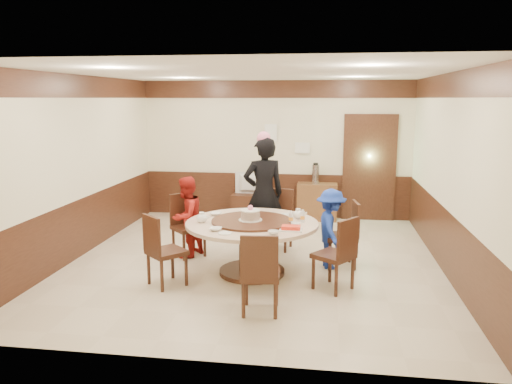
# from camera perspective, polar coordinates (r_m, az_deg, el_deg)

# --- Properties ---
(room) EXTENTS (6.00, 6.04, 2.84)m
(room) POSITION_cam_1_polar(r_m,az_deg,el_deg) (7.43, -0.05, 0.09)
(room) COLOR beige
(room) RESTS_ON ground
(banquet_table) EXTENTS (1.84, 1.84, 0.78)m
(banquet_table) POSITION_cam_1_polar(r_m,az_deg,el_deg) (7.00, -0.47, -5.16)
(banquet_table) COLOR #381C11
(banquet_table) RESTS_ON ground
(chair_0) EXTENTS (0.51, 0.50, 0.97)m
(chair_0) POSITION_cam_1_polar(r_m,az_deg,el_deg) (7.47, 9.79, -6.13)
(chair_0) COLOR #381C11
(chair_0) RESTS_ON ground
(chair_1) EXTENTS (0.51, 0.52, 0.97)m
(chair_1) POSITION_cam_1_polar(r_m,az_deg,el_deg) (8.24, 2.52, -4.39)
(chair_1) COLOR #381C11
(chair_1) RESTS_ON ground
(chair_2) EXTENTS (0.62, 0.62, 0.97)m
(chair_2) POSITION_cam_1_polar(r_m,az_deg,el_deg) (7.94, -7.76, -5.07)
(chair_2) COLOR #381C11
(chair_2) RESTS_ON ground
(chair_3) EXTENTS (0.62, 0.62, 0.97)m
(chair_3) POSITION_cam_1_polar(r_m,az_deg,el_deg) (6.74, -10.30, -8.00)
(chair_3) COLOR #381C11
(chair_3) RESTS_ON ground
(chair_4) EXTENTS (0.47, 0.48, 0.97)m
(chair_4) POSITION_cam_1_polar(r_m,az_deg,el_deg) (5.82, 0.49, -10.86)
(chair_4) COLOR #381C11
(chair_4) RESTS_ON ground
(chair_5) EXTENTS (0.62, 0.62, 0.97)m
(chair_5) POSITION_cam_1_polar(r_m,az_deg,el_deg) (6.57, 8.98, -8.45)
(chair_5) COLOR #381C11
(chair_5) RESTS_ON ground
(person_standing) EXTENTS (0.79, 0.66, 1.84)m
(person_standing) POSITION_cam_1_polar(r_m,az_deg,el_deg) (8.08, 0.87, -0.21)
(person_standing) COLOR black
(person_standing) RESTS_ON ground
(person_red) EXTENTS (0.65, 0.74, 1.26)m
(person_red) POSITION_cam_1_polar(r_m,az_deg,el_deg) (7.81, -7.95, -2.86)
(person_red) COLOR #A71C16
(person_red) RESTS_ON ground
(person_blue) EXTENTS (0.56, 0.82, 1.17)m
(person_blue) POSITION_cam_1_polar(r_m,az_deg,el_deg) (7.32, 8.55, -4.18)
(person_blue) COLOR #18339D
(person_blue) RESTS_ON ground
(birthday_cake) EXTENTS (0.33, 0.33, 0.22)m
(birthday_cake) POSITION_cam_1_polar(r_m,az_deg,el_deg) (6.90, -0.65, -2.63)
(birthday_cake) COLOR white
(birthday_cake) RESTS_ON banquet_table
(teapot_left) EXTENTS (0.17, 0.15, 0.13)m
(teapot_left) POSITION_cam_1_polar(r_m,az_deg,el_deg) (6.95, -6.22, -3.00)
(teapot_left) COLOR white
(teapot_left) RESTS_ON banquet_table
(teapot_right) EXTENTS (0.17, 0.15, 0.13)m
(teapot_right) POSITION_cam_1_polar(r_m,az_deg,el_deg) (7.15, 4.84, -2.58)
(teapot_right) COLOR white
(teapot_right) RESTS_ON banquet_table
(bowl_0) EXTENTS (0.17, 0.17, 0.04)m
(bowl_0) POSITION_cam_1_polar(r_m,az_deg,el_deg) (7.36, -4.63, -2.51)
(bowl_0) COLOR white
(bowl_0) RESTS_ON banquet_table
(bowl_1) EXTENTS (0.14, 0.14, 0.04)m
(bowl_1) POSITION_cam_1_polar(r_m,az_deg,el_deg) (6.33, 2.00, -4.64)
(bowl_1) COLOR white
(bowl_1) RESTS_ON banquet_table
(bowl_2) EXTENTS (0.17, 0.17, 0.04)m
(bowl_2) POSITION_cam_1_polar(r_m,az_deg,el_deg) (6.51, -4.63, -4.25)
(bowl_2) COLOR white
(bowl_2) RESTS_ON banquet_table
(bowl_3) EXTENTS (0.13, 0.13, 0.04)m
(bowl_3) POSITION_cam_1_polar(r_m,az_deg,el_deg) (6.76, 4.51, -3.70)
(bowl_3) COLOR white
(bowl_3) RESTS_ON banquet_table
(saucer_near) EXTENTS (0.18, 0.18, 0.01)m
(saucer_near) POSITION_cam_1_polar(r_m,az_deg,el_deg) (6.37, -3.58, -4.72)
(saucer_near) COLOR white
(saucer_near) RESTS_ON banquet_table
(saucer_far) EXTENTS (0.18, 0.18, 0.01)m
(saucer_far) POSITION_cam_1_polar(r_m,az_deg,el_deg) (7.38, 3.58, -2.58)
(saucer_far) COLOR white
(saucer_far) RESTS_ON banquet_table
(shrimp_platter) EXTENTS (0.30, 0.20, 0.06)m
(shrimp_platter) POSITION_cam_1_polar(r_m,az_deg,el_deg) (6.51, 4.01, -4.17)
(shrimp_platter) COLOR white
(shrimp_platter) RESTS_ON banquet_table
(bottle_0) EXTENTS (0.06, 0.06, 0.16)m
(bottle_0) POSITION_cam_1_polar(r_m,az_deg,el_deg) (6.85, 4.01, -2.99)
(bottle_0) COLOR white
(bottle_0) RESTS_ON banquet_table
(bottle_1) EXTENTS (0.06, 0.06, 0.16)m
(bottle_1) POSITION_cam_1_polar(r_m,az_deg,el_deg) (6.93, 5.34, -2.84)
(bottle_1) COLOR white
(bottle_1) RESTS_ON banquet_table
(tv_stand) EXTENTS (0.85, 0.45, 0.50)m
(tv_stand) POSITION_cam_1_polar(r_m,az_deg,el_deg) (10.31, -0.36, -1.62)
(tv_stand) COLOR #381C11
(tv_stand) RESTS_ON ground
(television) EXTENTS (0.78, 0.15, 0.44)m
(television) POSITION_cam_1_polar(r_m,az_deg,el_deg) (10.22, -0.37, 0.97)
(television) COLOR gray
(television) RESTS_ON tv_stand
(side_cabinet) EXTENTS (0.80, 0.40, 0.75)m
(side_cabinet) POSITION_cam_1_polar(r_m,az_deg,el_deg) (10.21, 6.98, -1.11)
(side_cabinet) COLOR brown
(side_cabinet) RESTS_ON ground
(thermos) EXTENTS (0.15, 0.15, 0.38)m
(thermos) POSITION_cam_1_polar(r_m,az_deg,el_deg) (10.11, 6.81, 2.03)
(thermos) COLOR silver
(thermos) RESTS_ON side_cabinet
(notice_left) EXTENTS (0.25, 0.00, 0.35)m
(notice_left) POSITION_cam_1_polar(r_m,az_deg,el_deg) (10.26, 1.69, 6.78)
(notice_left) COLOR white
(notice_left) RESTS_ON room
(notice_right) EXTENTS (0.30, 0.00, 0.22)m
(notice_right) POSITION_cam_1_polar(r_m,az_deg,el_deg) (10.23, 5.32, 5.04)
(notice_right) COLOR white
(notice_right) RESTS_ON room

